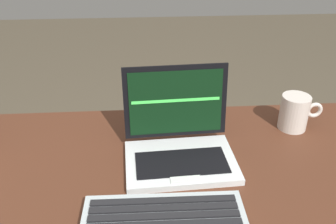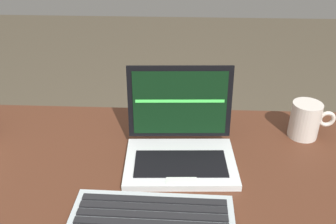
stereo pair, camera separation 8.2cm
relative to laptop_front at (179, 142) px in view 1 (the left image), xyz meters
The scene contains 4 objects.
desk 0.19m from the laptop_front, 112.57° to the right, with size 1.38×0.66×0.72m.
laptop_front is the anchor object (origin of this frame).
external_keyboard 0.23m from the laptop_front, 102.36° to the right, with size 0.32×0.14×0.03m.
coffee_mug 0.35m from the laptop_front, 19.39° to the left, with size 0.12×0.08×0.10m.
Camera 1 is at (-0.04, -0.65, 1.27)m, focal length 39.40 mm.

